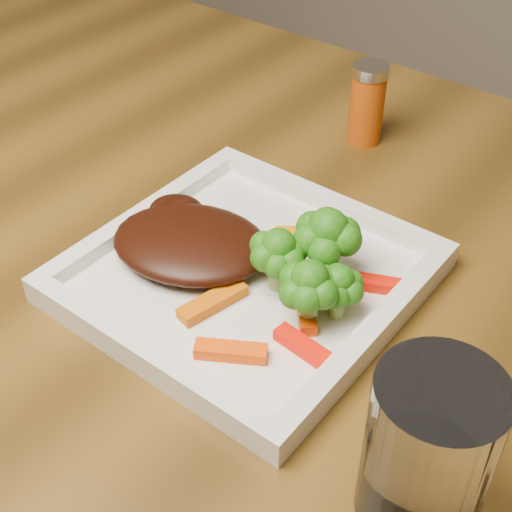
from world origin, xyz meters
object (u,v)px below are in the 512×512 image
Objects in this scene: steak at (191,243)px; dining_table at (207,457)px; spice_shaker at (367,104)px; drinking_glass at (428,453)px; plate at (247,278)px.

dining_table is at bearing 135.09° from steak.
spice_shaker is (0.04, 0.25, 0.42)m from dining_table.
drinking_glass is at bearing -54.52° from spice_shaker.
steak reaches higher than dining_table.
spice_shaker is (0.01, 0.29, 0.02)m from steak.
steak is at bearing -167.18° from plate.
plate is 2.93× the size of spice_shaker.
steak is at bearing -91.18° from spice_shaker.
steak is 0.29m from spice_shaker.
dining_table is 11.19× the size of steak.
dining_table is 0.49m from spice_shaker.
spice_shaker is 0.77× the size of drinking_glass.
steak is 1.19× the size of drinking_glass.
steak is (0.04, -0.04, 0.40)m from dining_table.
dining_table is at bearing 157.72° from drinking_glass.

